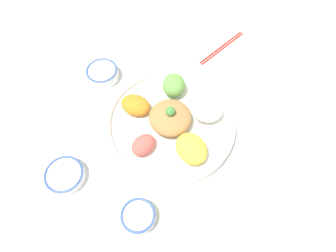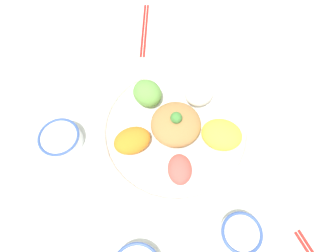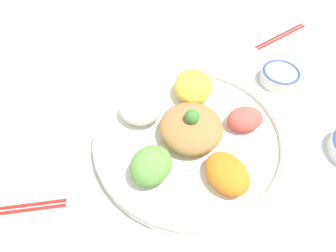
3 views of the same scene
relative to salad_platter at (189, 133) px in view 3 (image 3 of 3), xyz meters
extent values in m
plane|color=silver|center=(-0.03, -0.02, -0.03)|extent=(2.40, 2.40, 0.00)
cylinder|color=white|center=(0.00, 0.00, -0.02)|extent=(0.42, 0.42, 0.02)
torus|color=white|center=(0.00, 0.00, 0.00)|extent=(0.42, 0.42, 0.02)
ellipsoid|color=orange|center=(0.09, 0.08, 0.02)|extent=(0.12, 0.12, 0.05)
ellipsoid|color=#E55B51|center=(-0.05, 0.11, 0.02)|extent=(0.09, 0.10, 0.04)
ellipsoid|color=yellow|center=(-0.12, -0.01, 0.02)|extent=(0.11, 0.10, 0.05)
ellipsoid|color=white|center=(-0.03, -0.12, 0.02)|extent=(0.10, 0.11, 0.05)
ellipsoid|color=#6BAD4C|center=(0.11, -0.06, 0.03)|extent=(0.11, 0.11, 0.06)
ellipsoid|color=#AD7F47|center=(0.00, 0.00, 0.02)|extent=(0.13, 0.13, 0.06)
sphere|color=#478E3D|center=(0.00, 0.00, 0.06)|extent=(0.03, 0.03, 0.03)
cylinder|color=white|center=(-0.23, 0.21, -0.01)|extent=(0.10, 0.10, 0.03)
torus|color=#38569E|center=(-0.23, 0.21, 0.00)|extent=(0.10, 0.10, 0.01)
cylinder|color=maroon|center=(-0.23, 0.21, 0.00)|extent=(0.08, 0.08, 0.00)
cylinder|color=red|center=(-0.43, 0.23, -0.02)|extent=(0.15, 0.15, 0.01)
cylinder|color=red|center=(-0.43, 0.22, -0.02)|extent=(0.15, 0.15, 0.01)
cylinder|color=red|center=(0.23, -0.32, -0.02)|extent=(0.08, 0.22, 0.01)
cylinder|color=red|center=(0.22, -0.32, -0.02)|extent=(0.08, 0.22, 0.01)
camera|label=1|loc=(-0.40, 0.20, 0.78)|focal=30.00mm
camera|label=2|loc=(-0.09, 0.32, 0.68)|focal=30.00mm
camera|label=3|loc=(0.36, 0.02, 0.49)|focal=30.00mm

